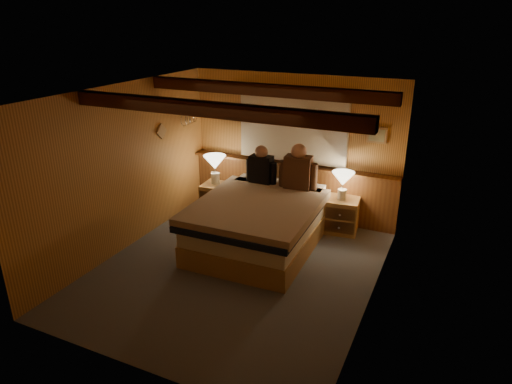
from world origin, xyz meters
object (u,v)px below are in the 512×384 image
Objects in this scene: nightstand_left at (217,199)px; person_right at (298,170)px; nightstand_right at (342,215)px; lamp_left at (215,164)px; lamp_right at (343,180)px; bed at (259,223)px; duffel_bag at (229,207)px; person_left at (261,167)px.

person_right is (1.49, -0.06, 0.76)m from nightstand_left.
nightstand_right is 1.11× the size of lamp_left.
nightstand_right is at bearing 67.90° from lamp_right.
person_right reaches higher than bed.
bed is 3.98× the size of nightstand_right.
person_right reaches higher than nightstand_right.
duffel_bag is at bearing -11.58° from lamp_left.
person_left is 0.87× the size of person_right.
bed is 3.73× the size of duffel_bag.
person_right reaches higher than person_left.
nightstand_right is at bearing 4.63° from lamp_left.
bed reaches higher than duffel_bag.
bed is 1.47m from lamp_right.
bed is 4.11× the size of nightstand_left.
bed is 1.42m from nightstand_right.
duffel_bag is at bearing 138.12° from bed.
lamp_right is 0.71m from person_right.
person_right reaches higher than nightstand_left.
nightstand_right is at bearing 17.79° from person_right.
nightstand_right is (2.15, 0.21, 0.01)m from nightstand_left.
bed is at bearing -34.86° from lamp_left.
person_right is at bearing -12.63° from duffel_bag.
lamp_right is (2.18, 0.15, -0.01)m from lamp_left.
lamp_right is 2.03m from duffel_bag.
lamp_right is at bearing -4.65° from duffel_bag.
lamp_right reaches higher than duffel_bag.
nightstand_left is (-1.17, 0.81, -0.12)m from bed.
person_left is at bearing -15.14° from duffel_bag.
bed is 1.00m from person_left.
nightstand_left is at bearing 172.59° from person_right.
person_right is (1.54, -0.10, 0.14)m from lamp_left.
nightstand_right reaches higher than duffel_bag.
person_left is (-1.28, -0.28, 0.71)m from nightstand_right.
duffel_bag is at bearing -9.27° from nightstand_left.
nightstand_right is at bearing -3.73° from duffel_bag.
nightstand_left is at bearing 179.10° from nightstand_right.
person_right is (0.32, 0.75, 0.65)m from bed.
person_left is at bearing -8.17° from nightstand_left.
bed reaches higher than nightstand_right.
bed is at bearing -51.16° from duffel_bag.
nightstand_left is 0.84× the size of person_left.
nightstand_right is at bearing 2.22° from nightstand_left.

